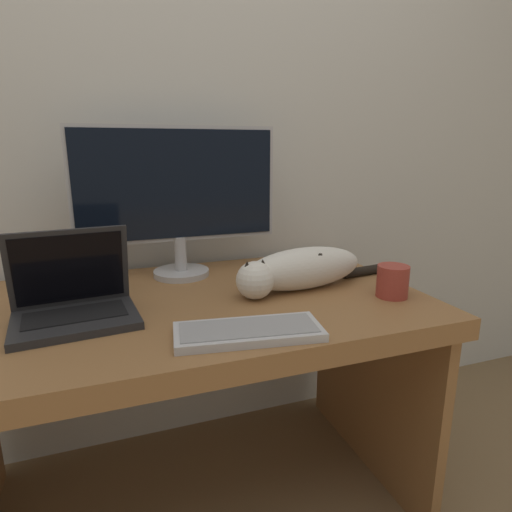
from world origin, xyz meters
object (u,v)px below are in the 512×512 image
laptop (74,303)px  cat (299,269)px  monitor (178,194)px  coffee_mug (393,281)px  external_keyboard (248,331)px

laptop → cat: 0.65m
monitor → cat: (0.32, -0.27, -0.21)m
monitor → coffee_mug: monitor is taller
coffee_mug → cat: bearing=146.1°
cat → coffee_mug: (0.23, -0.15, -0.02)m
laptop → external_keyboard: laptop is taller
monitor → external_keyboard: size_ratio=1.84×
monitor → laptop: bearing=-137.0°
monitor → coffee_mug: 0.73m
laptop → external_keyboard: (0.39, -0.24, -0.04)m
coffee_mug → laptop: bearing=171.9°
laptop → coffee_mug: size_ratio=3.33×
monitor → cat: bearing=-40.5°
external_keyboard → coffee_mug: size_ratio=3.83×
laptop → external_keyboard: 0.46m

